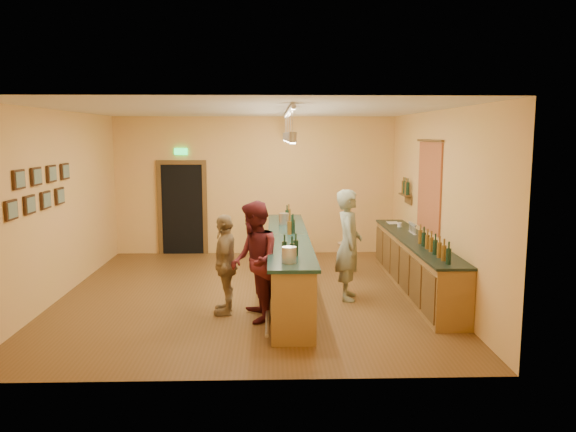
{
  "coord_description": "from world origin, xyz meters",
  "views": [
    {
      "loc": [
        0.39,
        -9.6,
        2.78
      ],
      "look_at": [
        0.68,
        0.2,
        1.36
      ],
      "focal_mm": 35.0,
      "sensor_mm": 36.0,
      "label": 1
    }
  ],
  "objects_px": {
    "back_counter": "(416,264)",
    "bar_stool": "(345,250)",
    "customer_a": "(254,261)",
    "bartender": "(349,245)",
    "customer_b": "(226,264)",
    "tasting_bar": "(288,260)"
  },
  "relations": [
    {
      "from": "back_counter",
      "to": "customer_b",
      "type": "xyz_separation_m",
      "value": [
        -3.3,
        -1.21,
        0.3
      ]
    },
    {
      "from": "customer_a",
      "to": "customer_b",
      "type": "xyz_separation_m",
      "value": [
        -0.46,
        0.36,
        -0.12
      ]
    },
    {
      "from": "back_counter",
      "to": "bar_stool",
      "type": "xyz_separation_m",
      "value": [
        -1.12,
        1.12,
        0.03
      ]
    },
    {
      "from": "back_counter",
      "to": "bartender",
      "type": "height_order",
      "value": "bartender"
    },
    {
      "from": "customer_b",
      "to": "bar_stool",
      "type": "distance_m",
      "value": 3.21
    },
    {
      "from": "bartender",
      "to": "customer_b",
      "type": "xyz_separation_m",
      "value": [
        -2.02,
        -0.71,
        -0.15
      ]
    },
    {
      "from": "tasting_bar",
      "to": "bartender",
      "type": "xyz_separation_m",
      "value": [
        1.01,
        -0.32,
        0.33
      ]
    },
    {
      "from": "bartender",
      "to": "customer_a",
      "type": "bearing_deg",
      "value": 129.47
    },
    {
      "from": "bar_stool",
      "to": "customer_a",
      "type": "bearing_deg",
      "value": -122.76
    },
    {
      "from": "tasting_bar",
      "to": "back_counter",
      "type": "bearing_deg",
      "value": 4.51
    },
    {
      "from": "back_counter",
      "to": "bartender",
      "type": "xyz_separation_m",
      "value": [
        -1.28,
        -0.5,
        0.45
      ]
    },
    {
      "from": "back_counter",
      "to": "customer_b",
      "type": "bearing_deg",
      "value": -159.88
    },
    {
      "from": "tasting_bar",
      "to": "bartender",
      "type": "distance_m",
      "value": 1.11
    },
    {
      "from": "bartender",
      "to": "customer_b",
      "type": "bearing_deg",
      "value": 114.52
    },
    {
      "from": "customer_b",
      "to": "bar_stool",
      "type": "bearing_deg",
      "value": 136.26
    },
    {
      "from": "customer_a",
      "to": "customer_b",
      "type": "height_order",
      "value": "customer_a"
    },
    {
      "from": "back_counter",
      "to": "bartender",
      "type": "distance_m",
      "value": 1.45
    },
    {
      "from": "back_counter",
      "to": "bartender",
      "type": "bearing_deg",
      "value": -158.72
    },
    {
      "from": "customer_a",
      "to": "bar_stool",
      "type": "xyz_separation_m",
      "value": [
        1.73,
        2.68,
        -0.39
      ]
    },
    {
      "from": "customer_a",
      "to": "bar_stool",
      "type": "height_order",
      "value": "customer_a"
    },
    {
      "from": "customer_a",
      "to": "tasting_bar",
      "type": "bearing_deg",
      "value": 149.91
    },
    {
      "from": "tasting_bar",
      "to": "bar_stool",
      "type": "distance_m",
      "value": 1.76
    }
  ]
}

